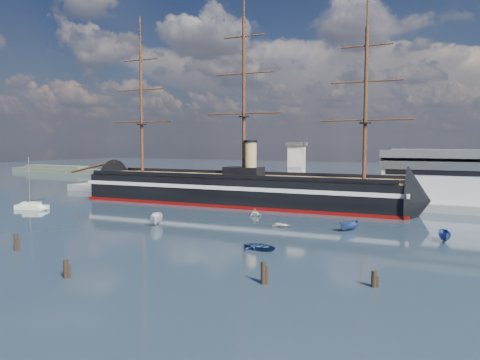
% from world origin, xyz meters
% --- Properties ---
extents(ground, '(600.00, 600.00, 0.00)m').
position_xyz_m(ground, '(0.00, 40.00, 0.00)').
color(ground, '#2A3847').
rests_on(ground, ground).
extents(quay, '(180.00, 18.00, 2.00)m').
position_xyz_m(quay, '(10.00, 76.00, 0.00)').
color(quay, slate).
rests_on(quay, ground).
extents(quay_tower, '(5.00, 5.00, 15.00)m').
position_xyz_m(quay_tower, '(3.00, 73.00, 9.75)').
color(quay_tower, silver).
rests_on(quay_tower, ground).
extents(shoreline, '(120.00, 10.00, 4.00)m').
position_xyz_m(shoreline, '(-139.23, 135.00, 1.45)').
color(shoreline, '#3F4C38').
rests_on(shoreline, ground).
extents(warship, '(113.09, 18.66, 53.94)m').
position_xyz_m(warship, '(-11.10, 60.00, 4.04)').
color(warship, black).
rests_on(warship, ground).
extents(sailboat, '(8.60, 4.97, 13.22)m').
position_xyz_m(sailboat, '(-51.97, 28.71, 0.84)').
color(sailboat, beige).
rests_on(sailboat, ground).
extents(motorboat_a, '(7.72, 5.97, 2.94)m').
position_xyz_m(motorboat_a, '(-10.10, 24.50, 0.00)').
color(motorboat_a, white).
rests_on(motorboat_a, ground).
extents(motorboat_b, '(1.78, 3.51, 1.57)m').
position_xyz_m(motorboat_b, '(18.14, 13.34, 0.00)').
color(motorboat_b, navy).
rests_on(motorboat_b, ground).
extents(motorboat_c, '(6.12, 4.51, 2.31)m').
position_xyz_m(motorboat_c, '(26.92, 35.59, 0.00)').
color(motorboat_c, '#2F4886').
rests_on(motorboat_c, ground).
extents(motorboat_d, '(4.87, 5.56, 1.91)m').
position_xyz_m(motorboat_d, '(3.36, 43.83, 0.00)').
color(motorboat_d, silver).
rests_on(motorboat_d, ground).
extents(motorboat_e, '(2.06, 2.93, 1.27)m').
position_xyz_m(motorboat_e, '(14.18, 33.40, 0.00)').
color(motorboat_e, beige).
rests_on(motorboat_e, ground).
extents(motorboat_f, '(6.23, 3.04, 2.39)m').
position_xyz_m(motorboat_f, '(43.92, 32.79, 0.00)').
color(motorboat_f, navy).
rests_on(motorboat_f, ground).
extents(piling_near_left, '(0.64, 0.64, 3.28)m').
position_xyz_m(piling_near_left, '(-16.28, -3.88, 0.00)').
color(piling_near_left, black).
rests_on(piling_near_left, ground).
extents(piling_near_mid, '(0.64, 0.64, 3.02)m').
position_xyz_m(piling_near_mid, '(2.44, -11.40, 0.00)').
color(piling_near_mid, black).
rests_on(piling_near_mid, ground).
extents(piling_near_right, '(0.64, 0.64, 3.43)m').
position_xyz_m(piling_near_right, '(25.56, -2.66, 0.00)').
color(piling_near_right, black).
rests_on(piling_near_right, ground).
extents(piling_far_right, '(0.64, 0.64, 2.64)m').
position_xyz_m(piling_far_right, '(37.71, 1.94, 0.00)').
color(piling_far_right, black).
rests_on(piling_far_right, ground).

